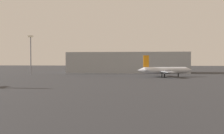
# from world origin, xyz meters

# --- Properties ---
(airplane_distant) EXTENTS (22.45, 17.33, 8.42)m
(airplane_distant) POSITION_xyz_m (13.35, 83.54, 2.61)
(airplane_distant) COLOR silver
(airplane_distant) RESTS_ON ground_plane
(light_mast_left) EXTENTS (2.40, 0.50, 18.36)m
(light_mast_left) POSITION_xyz_m (-47.69, 96.56, 10.43)
(light_mast_left) COLOR slate
(light_mast_left) RESTS_ON ground_plane
(terminal_building) EXTENTS (62.11, 20.13, 10.78)m
(terminal_building) POSITION_xyz_m (-2.68, 116.29, 5.39)
(terminal_building) COLOR #999EA3
(terminal_building) RESTS_ON ground_plane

